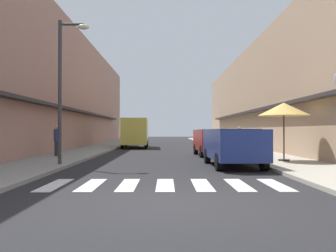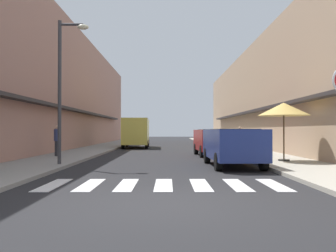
% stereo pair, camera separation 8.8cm
% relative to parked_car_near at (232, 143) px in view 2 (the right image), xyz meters
% --- Properties ---
extents(ground_plane, '(108.84, 108.84, 0.00)m').
position_rel_parked_car_near_xyz_m(ground_plane, '(-2.62, 12.69, -0.92)').
color(ground_plane, '#232326').
extents(sidewalk_left, '(2.87, 69.26, 0.12)m').
position_rel_parked_car_near_xyz_m(sidewalk_left, '(-7.72, 12.69, -0.86)').
color(sidewalk_left, gray).
rests_on(sidewalk_left, ground_plane).
extents(sidewalk_right, '(2.87, 69.26, 0.12)m').
position_rel_parked_car_near_xyz_m(sidewalk_right, '(2.49, 12.69, -0.86)').
color(sidewalk_right, '#ADA899').
rests_on(sidewalk_right, ground_plane).
extents(building_row_left, '(5.50, 46.52, 9.02)m').
position_rel_parked_car_near_xyz_m(building_row_left, '(-11.65, 14.16, 3.59)').
color(building_row_left, '#A87A6B').
rests_on(building_row_left, ground_plane).
extents(building_row_right, '(5.50, 46.52, 8.06)m').
position_rel_parked_car_near_xyz_m(building_row_right, '(6.42, 14.16, 3.11)').
color(building_row_right, tan).
rests_on(building_row_right, ground_plane).
extents(crosswalk, '(6.15, 2.20, 0.01)m').
position_rel_parked_car_near_xyz_m(crosswalk, '(-2.62, -4.73, -0.92)').
color(crosswalk, silver).
rests_on(crosswalk, ground_plane).
extents(parked_car_near, '(1.90, 4.52, 1.47)m').
position_rel_parked_car_near_xyz_m(parked_car_near, '(0.00, 0.00, 0.00)').
color(parked_car_near, navy).
rests_on(parked_car_near, ground_plane).
extents(parked_car_mid, '(1.95, 3.99, 1.47)m').
position_rel_parked_car_near_xyz_m(parked_car_mid, '(0.00, 6.00, -0.00)').
color(parked_car_mid, maroon).
rests_on(parked_car_mid, ground_plane).
extents(delivery_van, '(2.12, 5.45, 2.37)m').
position_rel_parked_car_near_xyz_m(delivery_van, '(-5.09, 15.40, 0.48)').
color(delivery_van, '#D8CC4C').
rests_on(delivery_van, ground_plane).
extents(street_lamp, '(1.19, 0.28, 5.55)m').
position_rel_parked_car_near_xyz_m(street_lamp, '(-6.51, -0.09, 2.57)').
color(street_lamp, '#38383D').
rests_on(street_lamp, sidewalk_left).
extents(cafe_umbrella, '(2.18, 2.18, 2.47)m').
position_rel_parked_car_near_xyz_m(cafe_umbrella, '(2.41, 1.32, 1.38)').
color(cafe_umbrella, '#262626').
rests_on(cafe_umbrella, sidewalk_right).
extents(pedestrian_walking_near, '(0.34, 0.34, 1.56)m').
position_rel_parked_car_near_xyz_m(pedestrian_walking_near, '(-8.11, 4.32, 0.01)').
color(pedestrian_walking_near, '#282B33').
rests_on(pedestrian_walking_near, sidewalk_left).
extents(pedestrian_walking_far, '(0.34, 0.34, 1.56)m').
position_rel_parked_car_near_xyz_m(pedestrian_walking_far, '(2.75, 12.46, 0.01)').
color(pedestrian_walking_far, '#282B33').
rests_on(pedestrian_walking_far, sidewalk_right).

